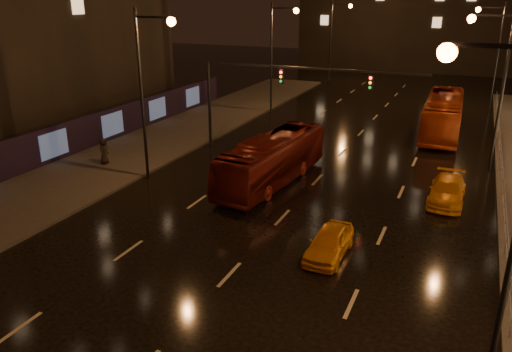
# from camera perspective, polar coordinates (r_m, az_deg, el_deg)

# --- Properties ---
(ground) EXTENTS (140.00, 140.00, 0.00)m
(ground) POSITION_cam_1_polar(r_m,az_deg,el_deg) (34.36, 9.00, 1.73)
(ground) COLOR black
(ground) RESTS_ON ground
(sidewalk_left) EXTENTS (7.00, 70.00, 0.15)m
(sidewalk_left) POSITION_cam_1_polar(r_m,az_deg,el_deg) (35.88, -14.54, 2.24)
(sidewalk_left) COLOR #38332D
(sidewalk_left) RESTS_ON ground
(hoarding_left) EXTENTS (0.30, 46.00, 2.50)m
(hoarding_left) POSITION_cam_1_polar(r_m,az_deg,el_deg) (35.87, -22.31, 3.32)
(hoarding_left) COLOR black
(hoarding_left) RESTS_ON ground
(traffic_signal) EXTENTS (15.31, 0.32, 6.20)m
(traffic_signal) POSITION_cam_1_polar(r_m,az_deg,el_deg) (34.77, 1.24, 10.24)
(traffic_signal) COLOR black
(traffic_signal) RESTS_ON ground
(streetlight_right) EXTENTS (2.64, 0.50, 10.00)m
(streetlight_right) POSITION_cam_1_polar(r_m,az_deg,el_deg) (14.32, 26.02, 0.75)
(streetlight_right) COLOR black
(streetlight_right) RESTS_ON ground
(railing_right) EXTENTS (0.05, 56.00, 1.00)m
(railing_right) POSITION_cam_1_polar(r_m,az_deg,el_deg) (31.29, 26.37, -0.30)
(railing_right) COLOR #99999E
(railing_right) RESTS_ON sidewalk_right
(bus_red) EXTENTS (3.31, 10.43, 2.86)m
(bus_red) POSITION_cam_1_polar(r_m,az_deg,el_deg) (29.64, 1.89, 1.89)
(bus_red) COLOR #5F130D
(bus_red) RESTS_ON ground
(bus_curb) EXTENTS (2.98, 11.58, 3.21)m
(bus_curb) POSITION_cam_1_polar(r_m,az_deg,el_deg) (42.80, 20.58, 6.57)
(bus_curb) COLOR #A73410
(bus_curb) RESTS_ON ground
(taxi_near) EXTENTS (1.55, 3.73, 1.26)m
(taxi_near) POSITION_cam_1_polar(r_m,az_deg,el_deg) (21.83, 8.37, -7.54)
(taxi_near) COLOR orange
(taxi_near) RESTS_ON ground
(taxi_far) EXTENTS (1.82, 4.41, 1.28)m
(taxi_far) POSITION_cam_1_polar(r_m,az_deg,el_deg) (28.97, 21.00, -1.59)
(taxi_far) COLOR orange
(taxi_far) RESTS_ON ground
(pedestrian_c) EXTENTS (0.77, 0.96, 1.71)m
(pedestrian_c) POSITION_cam_1_polar(r_m,az_deg,el_deg) (34.17, -17.00, 2.75)
(pedestrian_c) COLOR black
(pedestrian_c) RESTS_ON sidewalk_left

